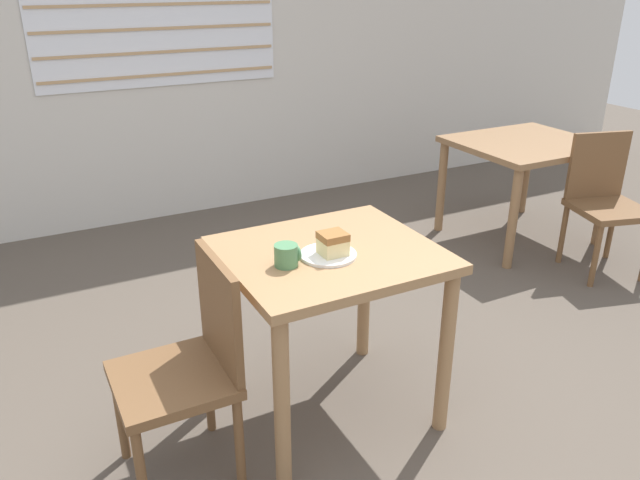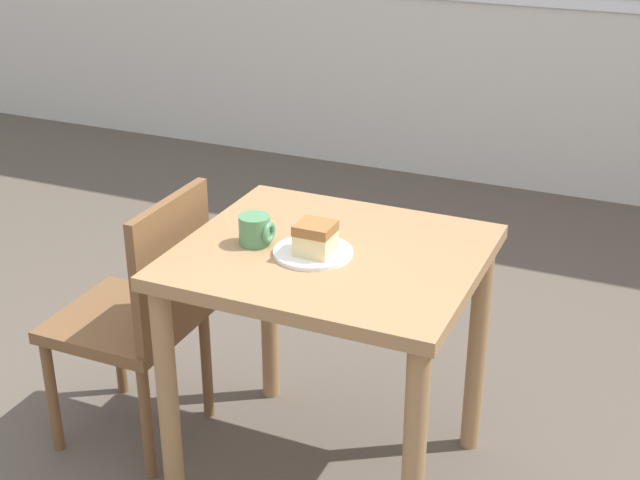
% 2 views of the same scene
% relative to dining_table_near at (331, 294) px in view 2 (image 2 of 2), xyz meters
% --- Properties ---
extents(dining_table_near, '(0.83, 0.74, 0.78)m').
position_rel_dining_table_near_xyz_m(dining_table_near, '(0.00, 0.00, 0.00)').
color(dining_table_near, '#9E754C').
rests_on(dining_table_near, ground_plane).
extents(chair_near_window, '(0.42, 0.42, 0.87)m').
position_rel_dining_table_near_xyz_m(chair_near_window, '(-0.61, -0.06, -0.16)').
color(chair_near_window, brown).
rests_on(chair_near_window, ground_plane).
extents(plate, '(0.22, 0.22, 0.01)m').
position_rel_dining_table_near_xyz_m(plate, '(-0.03, -0.05, 0.14)').
color(plate, white).
rests_on(plate, dining_table_near).
extents(cake_slice, '(0.10, 0.09, 0.09)m').
position_rel_dining_table_near_xyz_m(cake_slice, '(-0.02, -0.06, 0.19)').
color(cake_slice, beige).
rests_on(cake_slice, plate).
extents(coffee_mug, '(0.10, 0.09, 0.08)m').
position_rel_dining_table_near_xyz_m(coffee_mug, '(-0.21, -0.05, 0.18)').
color(coffee_mug, '#4C8456').
rests_on(coffee_mug, dining_table_near).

